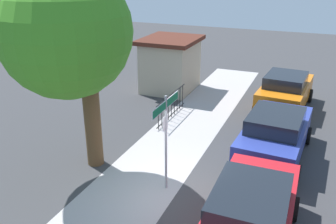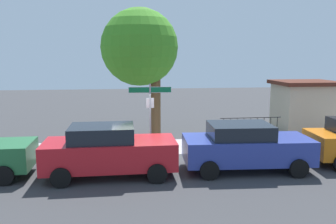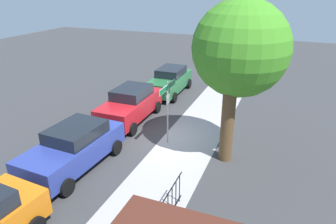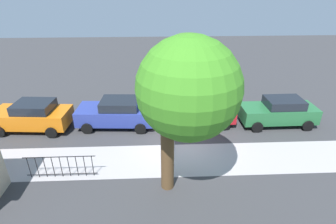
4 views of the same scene
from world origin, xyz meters
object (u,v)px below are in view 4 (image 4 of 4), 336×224
(street_sign, at_px, (174,112))
(car_orange, at_px, (32,116))
(car_red, at_px, (198,110))
(car_blue, at_px, (117,112))
(shade_tree, at_px, (187,88))
(car_green, at_px, (279,111))

(street_sign, xyz_separation_m, car_orange, (8.00, -2.48, -1.26))
(car_red, height_order, car_blue, car_red)
(street_sign, bearing_deg, car_red, -120.29)
(shade_tree, bearing_deg, car_red, -103.51)
(street_sign, relative_size, car_orange, 0.66)
(shade_tree, relative_size, car_orange, 1.44)
(car_red, distance_m, car_orange, 9.60)
(car_blue, bearing_deg, car_red, -176.00)
(car_red, height_order, car_orange, car_red)
(shade_tree, bearing_deg, car_orange, -33.28)
(street_sign, relative_size, car_blue, 0.64)
(car_green, distance_m, car_red, 4.81)
(shade_tree, bearing_deg, car_green, -139.17)
(car_orange, bearing_deg, street_sign, 167.11)
(shade_tree, height_order, car_green, shade_tree)
(street_sign, bearing_deg, shade_tree, 94.65)
(shade_tree, height_order, car_orange, shade_tree)
(shade_tree, height_order, car_blue, shade_tree)
(shade_tree, bearing_deg, car_blue, -58.44)
(car_red, relative_size, car_orange, 1.00)
(car_blue, relative_size, car_orange, 1.03)
(car_red, bearing_deg, car_green, 175.61)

